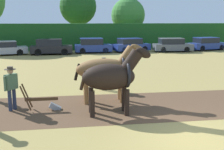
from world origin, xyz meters
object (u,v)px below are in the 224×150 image
Objects in this scene: draft_horse_lead_left at (112,76)px; farmer_beside_team at (104,71)px; parked_car_far_right at (172,45)px; parked_car_end_right at (207,44)px; parked_car_right at (131,45)px; parked_car_center_left at (4,48)px; plow at (45,102)px; tree_center_left at (78,7)px; parked_car_center at (51,47)px; parked_car_center_right at (93,46)px; tree_center at (128,15)px; draft_horse_lead_right at (106,69)px; farmer_at_plow at (11,85)px.

farmer_beside_team is (0.53, 3.68, -0.47)m from draft_horse_lead_left.
parked_car_far_right is 0.97× the size of parked_car_end_right.
parked_car_far_right is at bearing 178.37° from parked_car_end_right.
draft_horse_lead_left is at bearing -137.76° from parked_car_end_right.
parked_car_right is at bearing 112.18° from farmer_beside_team.
parked_car_center_left is (-5.99, 20.23, -0.72)m from draft_horse_lead_left.
plow is at bearing -143.18° from parked_car_end_right.
draft_horse_lead_left is at bearing -95.21° from tree_center_left.
plow is 18.73m from parked_car_center.
parked_car_center_left is at bearing 106.44° from plow.
plow is 0.38× the size of parked_car_center_right.
parked_car_center_left is at bearing -176.08° from parked_car_center_right.
parked_car_center is 8.75m from parked_car_right.
plow is 0.36× the size of parked_car_right.
tree_center is 8.90m from parked_car_right.
tree_center_left is at bearing 143.03° from parked_car_far_right.
parked_car_center_left is 13.31m from parked_car_right.
farmer_beside_team is at bearing -94.46° from parked_car_center_right.
tree_center reaches higher than parked_car_center_left.
tree_center is 1.53× the size of parked_car_right.
draft_horse_lead_right is 18.24m from parked_car_center.
farmer_at_plow reaches higher than farmer_beside_team.
tree_center is 1.45× the size of parked_car_far_right.
tree_center is 26.24m from farmer_beside_team.
parked_car_end_right is at bearing 14.92° from parked_car_far_right.
tree_center_left reaches higher than plow.
plow is 0.94× the size of farmer_beside_team.
draft_horse_lead_left is 0.60× the size of parked_car_far_right.
draft_horse_lead_right is 18.85m from parked_car_center_right.
parked_car_right reaches higher than parked_car_center_left.
parked_car_right is at bearing 4.08° from parked_car_center_right.
draft_horse_lead_right is at bearing 17.84° from plow.
parked_car_center_right is at bearing 126.03° from farmer_beside_team.
tree_center is at bearing 16.85° from parked_car_center_left.
farmer_at_plow is at bearing -105.23° from parked_car_center_right.
draft_horse_lead_right is 1.97× the size of plow.
tree_center_left is 28.40m from plow.
draft_horse_lead_right reaches higher than parked_car_right.
farmer_beside_team reaches higher than parked_car_right.
draft_horse_lead_left reaches higher than farmer_at_plow.
farmer_at_plow is 0.37× the size of parked_car_end_right.
plow is 0.34× the size of parked_car_center_left.
farmer_at_plow is 19.04m from parked_car_center_left.
tree_center is at bearing 54.78° from parked_car_center_right.
farmer_beside_team is 0.36× the size of parked_car_far_right.
parked_car_end_right is (17.91, -0.15, -0.03)m from parked_car_center.
draft_horse_lead_left and draft_horse_lead_right have the same top height.
parked_car_far_right is at bearing -3.24° from parked_car_center_right.
parked_car_center is at bearing -16.31° from parked_car_center_left.
draft_horse_lead_right reaches higher than farmer_beside_team.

